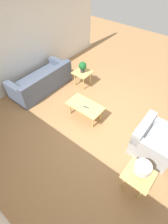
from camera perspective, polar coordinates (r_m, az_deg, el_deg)
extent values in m
plane|color=#A87A4C|center=(4.97, 4.04, -3.39)|extent=(14.00, 14.00, 0.00)
cube|color=white|center=(6.03, -20.95, 19.67)|extent=(0.12, 7.20, 2.70)
cube|color=#4C566B|center=(6.12, -13.77, 9.14)|extent=(0.95, 2.08, 0.42)
cube|color=#4C566B|center=(5.67, -11.97, 10.87)|extent=(0.23, 2.07, 0.33)
cube|color=#4C566B|center=(6.44, -7.98, 15.49)|extent=(0.92, 0.21, 0.21)
cube|color=#4C566B|center=(5.56, -21.43, 6.83)|extent=(0.92, 0.21, 0.21)
cube|color=#A8ADB2|center=(4.58, 21.84, -9.76)|extent=(0.92, 0.97, 0.43)
cube|color=#A8ADB2|center=(4.32, 19.01, -4.76)|extent=(0.21, 0.96, 0.32)
cube|color=#A8ADB2|center=(4.09, 20.95, -11.03)|extent=(0.91, 0.17, 0.21)
cube|color=#A8ADB2|center=(4.61, 24.77, -4.10)|extent=(0.91, 0.17, 0.21)
cube|color=tan|center=(4.80, 0.33, 2.01)|extent=(1.01, 0.55, 0.04)
cylinder|color=tan|center=(4.90, 5.42, -0.85)|extent=(0.05, 0.05, 0.41)
cylinder|color=tan|center=(5.25, -1.96, 3.31)|extent=(0.05, 0.05, 0.41)
cylinder|color=tan|center=(4.70, 2.87, -3.38)|extent=(0.05, 0.05, 0.41)
cylinder|color=tan|center=(5.06, -4.62, 1.11)|extent=(0.05, 0.05, 0.41)
cube|color=tan|center=(5.94, -0.47, 12.80)|extent=(0.55, 0.55, 0.04)
cylinder|color=tan|center=(6.11, 2.07, 10.90)|extent=(0.04, 0.04, 0.49)
cylinder|color=tan|center=(6.30, -0.70, 12.15)|extent=(0.04, 0.04, 0.49)
cylinder|color=tan|center=(5.87, -0.19, 9.25)|extent=(0.04, 0.04, 0.49)
cylinder|color=tan|center=(6.07, -2.99, 10.58)|extent=(0.04, 0.04, 0.49)
cube|color=tan|center=(3.74, 17.49, -19.02)|extent=(0.55, 0.55, 0.04)
cylinder|color=tan|center=(4.06, 20.34, -19.85)|extent=(0.04, 0.04, 0.49)
cylinder|color=tan|center=(4.07, 15.45, -17.27)|extent=(0.04, 0.04, 0.49)
cylinder|color=tan|center=(3.89, 17.89, -24.13)|extent=(0.04, 0.04, 0.49)
cylinder|color=tan|center=(3.90, 12.70, -21.35)|extent=(0.04, 0.04, 0.49)
cylinder|color=#333338|center=(5.90, -0.47, 13.44)|extent=(0.14, 0.14, 0.12)
sphere|color=#195B28|center=(5.81, -0.48, 14.84)|extent=(0.25, 0.25, 0.25)
cylinder|color=red|center=(3.64, 17.89, -18.26)|extent=(0.12, 0.12, 0.19)
cylinder|color=white|center=(3.48, 18.59, -16.94)|extent=(0.31, 0.31, 0.18)
cube|color=#4C4C51|center=(4.72, 0.62, 1.62)|extent=(0.16, 0.08, 0.02)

